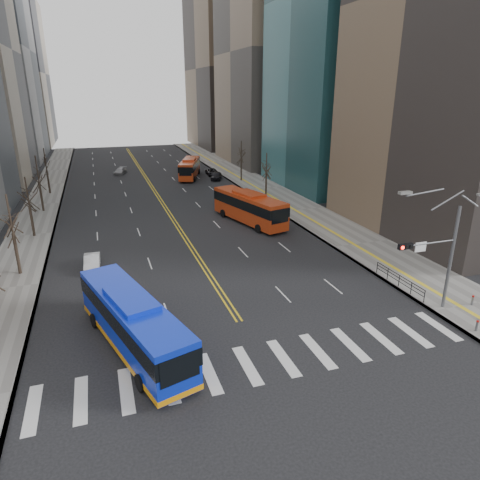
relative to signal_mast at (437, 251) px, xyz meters
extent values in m
plane|color=black|center=(-13.77, -2.00, -4.86)|extent=(220.00, 220.00, 0.00)
cube|color=slate|center=(3.73, 43.00, -4.78)|extent=(7.00, 130.00, 0.15)
cube|color=slate|center=(-30.27, 43.00, -4.78)|extent=(5.00, 130.00, 0.15)
cube|color=silver|center=(-26.77, -2.00, -4.85)|extent=(0.70, 4.00, 0.01)
cube|color=silver|center=(-24.40, -2.00, -4.85)|extent=(0.70, 4.00, 0.01)
cube|color=silver|center=(-22.04, -2.00, -4.85)|extent=(0.70, 4.00, 0.01)
cube|color=silver|center=(-19.67, -2.00, -4.85)|extent=(0.70, 4.00, 0.01)
cube|color=silver|center=(-17.31, -2.00, -4.85)|extent=(0.70, 4.00, 0.01)
cube|color=silver|center=(-14.95, -2.00, -4.85)|extent=(0.70, 4.00, 0.01)
cube|color=silver|center=(-12.58, -2.00, -4.85)|extent=(0.70, 4.00, 0.01)
cube|color=silver|center=(-10.22, -2.00, -4.85)|extent=(0.70, 4.00, 0.01)
cube|color=silver|center=(-7.86, -2.00, -4.85)|extent=(0.70, 4.00, 0.01)
cube|color=silver|center=(-5.49, -2.00, -4.85)|extent=(0.70, 4.00, 0.01)
cube|color=silver|center=(-3.13, -2.00, -4.85)|extent=(0.70, 4.00, 0.01)
cube|color=silver|center=(-0.77, -2.00, -4.85)|extent=(0.70, 4.00, 0.01)
cube|color=gold|center=(-13.97, 53.00, -4.85)|extent=(0.15, 100.00, 0.01)
cube|color=gold|center=(-13.57, 53.00, -4.85)|extent=(0.15, 100.00, 0.01)
cube|color=#836F5A|center=(16.23, 69.00, 18.14)|extent=(20.00, 26.00, 46.00)
cube|color=#AC9D8A|center=(-42.77, 123.00, 15.14)|extent=(18.00, 30.00, 40.00)
cube|color=brown|center=(15.23, 101.00, 16.14)|extent=(18.00, 30.00, 42.00)
cylinder|color=slate|center=(1.43, 0.00, -0.86)|extent=(0.24, 0.24, 8.00)
cylinder|color=slate|center=(-0.82, 0.00, 0.64)|extent=(4.50, 0.12, 0.12)
cube|color=black|center=(-2.77, 0.00, 0.64)|extent=(1.10, 0.28, 0.38)
cylinder|color=#FF190C|center=(-3.12, -0.16, 0.64)|extent=(0.24, 0.08, 0.24)
cylinder|color=black|center=(-2.77, -0.16, 0.64)|extent=(0.24, 0.08, 0.24)
cylinder|color=black|center=(-2.42, -0.16, 0.64)|extent=(0.24, 0.08, 0.24)
cube|color=white|center=(-1.47, 0.00, 0.44)|extent=(0.90, 0.06, 0.70)
cube|color=#999993|center=(-3.37, 0.00, 4.44)|extent=(0.90, 0.35, 0.18)
cube|color=black|center=(0.53, 4.00, -3.71)|extent=(0.04, 6.00, 0.04)
cylinder|color=black|center=(0.53, 1.00, -4.21)|extent=(0.06, 0.06, 1.00)
cylinder|color=black|center=(0.53, 2.50, -4.21)|extent=(0.06, 0.06, 1.00)
cylinder|color=black|center=(0.53, 4.00, -4.21)|extent=(0.06, 0.06, 1.00)
cylinder|color=black|center=(0.53, 5.50, -4.21)|extent=(0.06, 0.06, 1.00)
cylinder|color=black|center=(0.53, 7.00, -4.21)|extent=(0.06, 0.06, 1.00)
cylinder|color=slate|center=(1.03, -3.50, -4.36)|extent=(0.16, 0.16, 0.70)
cylinder|color=#B2140F|center=(1.03, -3.50, -3.98)|extent=(0.17, 0.17, 0.10)
cylinder|color=slate|center=(3.73, -0.50, -4.36)|extent=(0.16, 0.16, 0.70)
cylinder|color=#B2140F|center=(3.73, -0.50, -3.98)|extent=(0.17, 0.17, 0.10)
cylinder|color=black|center=(-29.77, 17.00, -2.91)|extent=(0.28, 0.28, 3.90)
cylinder|color=black|center=(-29.77, 28.00, -3.06)|extent=(0.28, 0.28, 3.60)
cylinder|color=black|center=(-29.77, 39.00, -2.86)|extent=(0.28, 0.28, 4.00)
cylinder|color=black|center=(-29.77, 50.00, -2.96)|extent=(0.28, 0.28, 3.80)
cylinder|color=black|center=(2.23, 38.00, -3.11)|extent=(0.28, 0.28, 3.50)
cylinder|color=black|center=(2.23, 50.00, -2.98)|extent=(0.28, 0.28, 3.75)
cube|color=#0D27C5|center=(-21.15, 2.00, -2.99)|extent=(6.14, 12.93, 3.04)
cube|color=black|center=(-21.15, 2.00, -2.41)|extent=(6.20, 12.97, 1.08)
cube|color=#0D27C5|center=(-21.15, 2.00, -1.37)|extent=(3.29, 4.86, 0.40)
cube|color=orange|center=(-21.15, 2.00, -4.31)|extent=(6.20, 12.97, 0.35)
cylinder|color=black|center=(-21.27, -2.27, -4.36)|extent=(0.57, 1.04, 1.00)
cylinder|color=black|center=(-18.73, -1.52, -4.36)|extent=(0.57, 1.04, 1.00)
cylinder|color=black|center=(-23.57, 5.53, -4.36)|extent=(0.57, 1.04, 1.00)
cylinder|color=black|center=(-21.03, 6.28, -4.36)|extent=(0.57, 1.04, 1.00)
cube|color=#B93713|center=(-5.04, 25.46, -2.91)|extent=(5.83, 12.48, 3.19)
cube|color=black|center=(-5.04, 25.46, -2.31)|extent=(5.89, 12.51, 1.13)
cube|color=#B93713|center=(-5.04, 25.46, -1.21)|extent=(3.24, 4.69, 0.40)
cylinder|color=black|center=(-5.37, 21.34, -4.36)|extent=(0.55, 1.04, 1.00)
cylinder|color=black|center=(-2.69, 22.06, -4.36)|extent=(0.55, 1.04, 1.00)
cylinder|color=black|center=(-7.38, 28.87, -4.36)|extent=(0.55, 1.04, 1.00)
cylinder|color=black|center=(-4.71, 29.59, -4.36)|extent=(0.55, 1.04, 1.00)
cube|color=#B93713|center=(-5.89, 56.06, -3.04)|extent=(6.21, 11.50, 2.94)
cube|color=black|center=(-5.89, 56.06, -2.47)|extent=(6.27, 11.54, 1.05)
cube|color=#B93713|center=(-5.89, 56.06, -1.47)|extent=(3.26, 4.41, 0.40)
cylinder|color=black|center=(-8.31, 53.09, -4.36)|extent=(0.62, 1.04, 1.00)
cylinder|color=black|center=(-5.89, 52.23, -4.36)|extent=(0.62, 1.04, 1.00)
cylinder|color=black|center=(-5.89, 59.90, -4.36)|extent=(0.62, 1.04, 1.00)
cylinder|color=black|center=(-3.47, 59.04, -4.36)|extent=(0.62, 1.04, 1.00)
imported|color=silver|center=(-23.63, 16.38, -4.21)|extent=(1.50, 3.94, 1.28)
imported|color=black|center=(-1.69, 52.67, -4.14)|extent=(3.18, 4.54, 1.44)
imported|color=gray|center=(-18.05, 63.90, -4.25)|extent=(3.07, 4.53, 1.22)
imported|color=black|center=(-1.27, 57.01, -4.23)|extent=(2.27, 4.61, 1.26)
camera|label=1|loc=(-22.26, -22.45, 10.81)|focal=32.00mm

